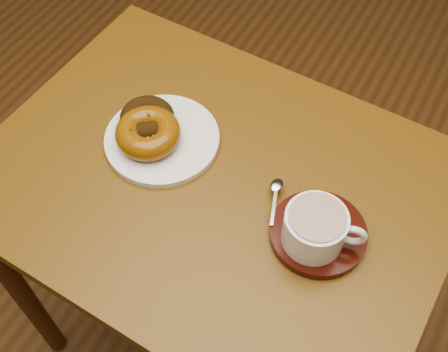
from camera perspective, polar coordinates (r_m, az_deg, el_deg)
The scene contains 7 objects.
cafe_table at distance 1.08m, azimuth -0.93°, elevation -3.91°, with size 0.84×0.64×0.76m.
donut_plate at distance 1.03m, azimuth -6.30°, elevation 3.74°, with size 0.21×0.21×0.01m, color white.
donut_cinnamon at distance 1.03m, azimuth -7.81°, elevation 5.84°, with size 0.10×0.10×0.04m, color black.
donut_caramel at distance 1.00m, azimuth -7.72°, elevation 4.35°, with size 0.15×0.15×0.04m.
saucer at distance 0.92m, azimuth 9.52°, elevation -5.77°, with size 0.16×0.16×0.02m, color #330C06.
coffee_cup at distance 0.88m, azimuth 9.32°, elevation -5.25°, with size 0.13×0.10×0.07m.
teaspoon at distance 0.94m, azimuth 5.32°, elevation -1.36°, with size 0.04×0.09×0.01m.
Camera 1 is at (0.28, -0.31, 1.56)m, focal length 45.00 mm.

